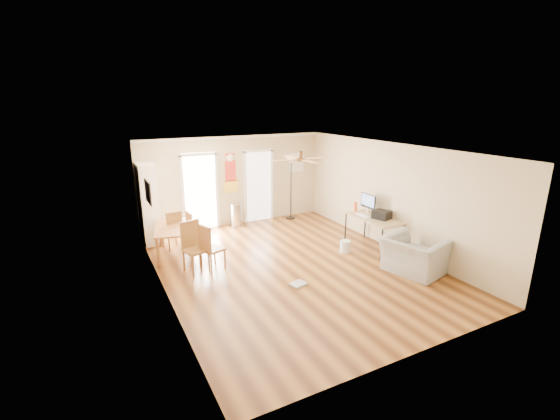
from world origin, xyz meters
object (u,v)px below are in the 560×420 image
dining_chair_right_b (212,247)px  dining_chair_far (172,230)px  armchair (414,255)px  wastebasket_a (345,246)px  computer_desk (373,233)px  dining_chair_near (196,248)px  trash_can (236,215)px  printer (382,215)px  dining_chair_right_a (197,231)px  bookshelf (148,203)px  torchiere_lamp (291,188)px  dining_table (175,241)px

dining_chair_right_b → dining_chair_far: 1.72m
dining_chair_far → armchair: bearing=125.4°
armchair → wastebasket_a: bearing=6.3°
computer_desk → dining_chair_near: bearing=171.5°
trash_can → printer: (2.54, -3.30, 0.54)m
dining_chair_far → trash_can: dining_chair_far is taller
dining_chair_right_a → wastebasket_a: (3.15, -1.78, -0.35)m
bookshelf → dining_chair_right_b: bookshelf is taller
torchiere_lamp → dining_chair_right_b: bearing=-143.1°
bookshelf → wastebasket_a: 5.10m
dining_table → armchair: size_ratio=1.18×
dining_chair_far → trash_can: 2.24m
bookshelf → dining_chair_right_a: size_ratio=2.08×
torchiere_lamp → dining_table: bearing=-161.4°
dining_chair_right_a → dining_chair_near: (-0.36, -1.20, 0.05)m
bookshelf → torchiere_lamp: size_ratio=1.07×
dining_chair_far → computer_desk: 4.99m
computer_desk → printer: size_ratio=3.72×
bookshelf → dining_chair_right_a: bearing=-34.0°
dining_table → computer_desk: 4.83m
trash_can → printer: printer is taller
dining_table → dining_chair_near: 1.19m
dining_chair_near → dining_table: bearing=84.7°
dining_chair_right_a → armchair: dining_chair_right_a is taller
armchair → dining_chair_far: bearing=34.3°
bookshelf → dining_chair_far: bookshelf is taller
dining_chair_right_b → trash_can: 2.97m
armchair → trash_can: bearing=11.2°
dining_chair_right_b → trash_can: dining_chair_right_b is taller
wastebasket_a → dining_chair_far: bearing=149.4°
torchiere_lamp → dining_chair_right_a: bearing=-159.3°
dining_table → dining_chair_right_b: 1.32m
dining_table → wastebasket_a: (3.70, -1.73, -0.21)m
dining_chair_right_b → printer: dining_chair_right_b is taller
torchiere_lamp → wastebasket_a: 3.14m
dining_table → torchiere_lamp: torchiere_lamp is taller
wastebasket_a → armchair: bearing=-69.4°
trash_can → torchiere_lamp: (1.80, -0.06, 0.62)m
dining_table → printer: (4.60, -1.94, 0.53)m
dining_table → dining_chair_near: (0.19, -1.15, 0.19)m
bookshelf → computer_desk: (4.86, -3.00, -0.64)m
dining_chair_right_b → wastebasket_a: (3.15, -0.54, -0.37)m
trash_can → armchair: size_ratio=0.57×
dining_chair_far → wastebasket_a: dining_chair_far is taller
dining_chair_right_a → armchair: 5.04m
wastebasket_a → printer: bearing=-13.2°
dining_chair_right_b → dining_chair_right_a: bearing=-19.1°
dining_chair_right_a → dining_chair_right_b: (0.00, -1.23, 0.02)m
dining_chair_near → computer_desk: (4.30, -0.64, -0.15)m
printer → bookshelf: bearing=131.3°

